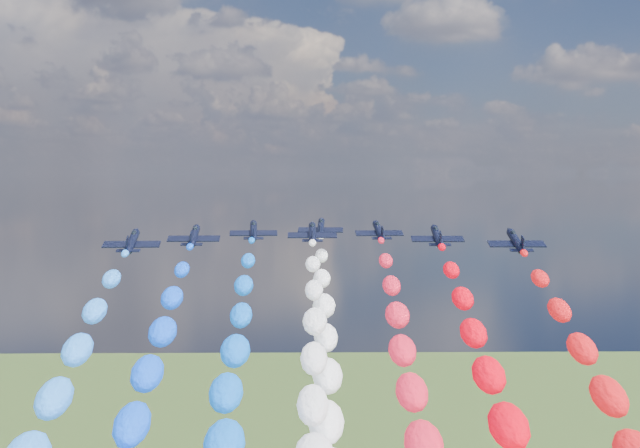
{
  "coord_description": "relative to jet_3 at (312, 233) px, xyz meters",
  "views": [
    {
      "loc": [
        -2.03,
        -130.77,
        119.78
      ],
      "look_at": [
        0.0,
        4.0,
        111.33
      ],
      "focal_mm": 45.0,
      "sensor_mm": 36.0,
      "label": 1
    }
  ],
  "objects": [
    {
      "name": "jet_0",
      "position": [
        -28.02,
        -17.88,
        0.0
      ],
      "size": [
        9.38,
        12.4,
        5.69
      ],
      "primitive_type": null,
      "rotation": [
        0.28,
        0.0,
        0.06
      ],
      "color": "black"
    },
    {
      "name": "jet_1",
      "position": [
        -19.95,
        -7.22,
        0.0
      ],
      "size": [
        9.03,
        12.16,
        5.69
      ],
      "primitive_type": null,
      "rotation": [
        0.28,
        0.0,
        0.03
      ],
      "color": "black"
    },
    {
      "name": "jet_2",
      "position": [
        -10.79,
        5.2,
        0.0
      ],
      "size": [
        9.48,
        12.47,
        5.69
      ],
      "primitive_type": null,
      "rotation": [
        0.28,
        0.0,
        0.07
      ],
      "color": "black"
    },
    {
      "name": "jet_3",
      "position": [
        0.0,
        0.0,
        0.0
      ],
      "size": [
        8.69,
        11.91,
        5.69
      ],
      "primitive_type": null,
      "rotation": [
        0.28,
        0.0,
        0.0
      ],
      "color": "black"
    },
    {
      "name": "jet_4",
      "position": [
        1.7,
        13.37,
        0.0
      ],
      "size": [
        9.41,
        12.42,
        5.69
      ],
      "primitive_type": null,
      "rotation": [
        0.28,
        0.0,
        -0.06
      ],
      "color": "black"
    },
    {
      "name": "jet_5",
      "position": [
        12.26,
        4.81,
        0.0
      ],
      "size": [
        9.41,
        12.43,
        5.69
      ],
      "primitive_type": null,
      "rotation": [
        0.28,
        0.0,
        0.06
      ],
      "color": "black"
    },
    {
      "name": "jet_6",
      "position": [
        20.88,
        -8.38,
        0.0
      ],
      "size": [
        9.05,
        12.17,
        5.69
      ],
      "primitive_type": null,
      "rotation": [
        0.28,
        0.0,
        -0.03
      ],
      "color": "black"
    },
    {
      "name": "jet_7",
      "position": [
        31.6,
        -18.13,
        0.0
      ],
      "size": [
        8.99,
        12.13,
        5.69
      ],
      "primitive_type": null,
      "rotation": [
        0.28,
        0.0,
        -0.02
      ],
      "color": "black"
    }
  ]
}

